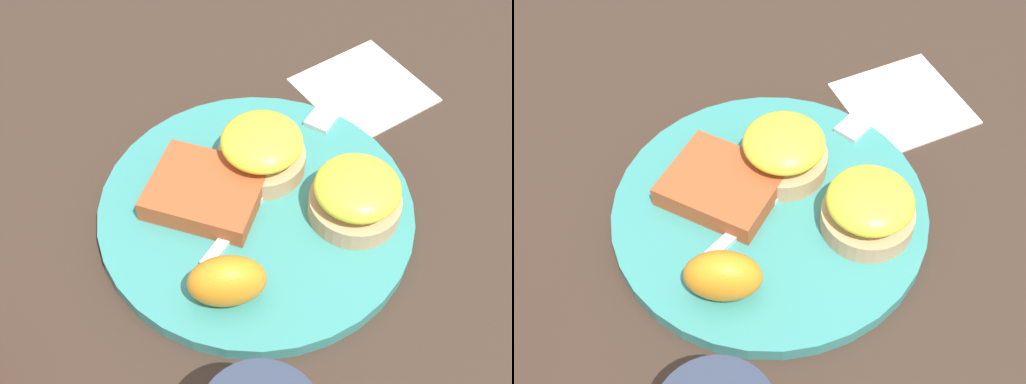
{
  "view_description": "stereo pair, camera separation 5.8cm",
  "coord_description": "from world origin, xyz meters",
  "views": [
    {
      "loc": [
        0.25,
        -0.27,
        0.49
      ],
      "look_at": [
        0.0,
        0.0,
        0.03
      ],
      "focal_mm": 50.0,
      "sensor_mm": 36.0,
      "label": 1
    },
    {
      "loc": [
        0.29,
        -0.23,
        0.49
      ],
      "look_at": [
        0.0,
        0.0,
        0.03
      ],
      "focal_mm": 50.0,
      "sensor_mm": 36.0,
      "label": 2
    }
  ],
  "objects": [
    {
      "name": "ground_plane",
      "position": [
        0.0,
        0.0,
        0.0
      ],
      "size": [
        1.1,
        1.1,
        0.0
      ],
      "primitive_type": "plane",
      "color": "#38281E"
    },
    {
      "name": "plate",
      "position": [
        0.0,
        0.0,
        0.01
      ],
      "size": [
        0.27,
        0.27,
        0.01
      ],
      "primitive_type": "cylinder",
      "color": "teal",
      "rests_on": "ground_plane"
    },
    {
      "name": "sandwich_benedict_left",
      "position": [
        0.06,
        0.05,
        0.04
      ],
      "size": [
        0.08,
        0.08,
        0.05
      ],
      "color": "tan",
      "rests_on": "plate"
    },
    {
      "name": "sandwich_benedict_right",
      "position": [
        -0.03,
        0.04,
        0.04
      ],
      "size": [
        0.08,
        0.08,
        0.05
      ],
      "color": "tan",
      "rests_on": "plate"
    },
    {
      "name": "hashbrown_patty",
      "position": [
        -0.04,
        -0.02,
        0.02
      ],
      "size": [
        0.12,
        0.11,
        0.02
      ],
      "primitive_type": "cube",
      "rotation": [
        0.0,
        0.0,
        0.43
      ],
      "color": "#AC4D27",
      "rests_on": "plate"
    },
    {
      "name": "orange_wedge",
      "position": [
        0.04,
        -0.08,
        0.04
      ],
      "size": [
        0.07,
        0.07,
        0.04
      ],
      "primitive_type": "ellipsoid",
      "rotation": [
        0.0,
        0.0,
        4.0
      ],
      "color": "orange",
      "rests_on": "plate"
    },
    {
      "name": "fork",
      "position": [
        -0.01,
        0.05,
        0.02
      ],
      "size": [
        0.06,
        0.22,
        0.0
      ],
      "color": "silver",
      "rests_on": "plate"
    },
    {
      "name": "napkin",
      "position": [
        -0.03,
        0.19,
        0.0
      ],
      "size": [
        0.13,
        0.13,
        0.0
      ],
      "primitive_type": "cube",
      "rotation": [
        0.0,
        0.0,
        -0.23
      ],
      "color": "white",
      "rests_on": "ground_plane"
    }
  ]
}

